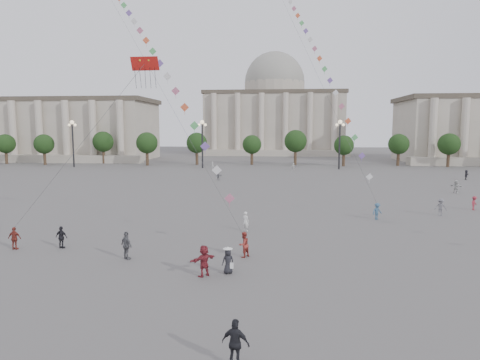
{
  "coord_description": "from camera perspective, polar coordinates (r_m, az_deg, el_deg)",
  "views": [
    {
      "loc": [
        2.23,
        -24.01,
        8.91
      ],
      "look_at": [
        -1.15,
        12.0,
        4.5
      ],
      "focal_mm": 32.0,
      "sensor_mm": 36.0,
      "label": 1
    }
  ],
  "objects": [
    {
      "name": "tourist_0",
      "position": [
        35.81,
        -27.84,
        -6.89
      ],
      "size": [
        1.01,
        0.45,
        1.69
      ],
      "primitive_type": "imported",
      "rotation": [
        0.0,
        0.0,
        3.1
      ],
      "color": "maroon",
      "rests_on": "ground"
    },
    {
      "name": "person_crowd_9",
      "position": [
        83.8,
        27.93,
        0.61
      ],
      "size": [
        1.31,
        1.56,
        1.69
      ],
      "primitive_type": "imported",
      "rotation": [
        0.0,
        0.0,
        0.95
      ],
      "color": "#232227",
      "rests_on": "ground"
    },
    {
      "name": "lamp_post_far_west",
      "position": [
        105.22,
        -21.42,
        5.62
      ],
      "size": [
        2.0,
        0.9,
        10.65
      ],
      "color": "#262628",
      "rests_on": "ground"
    },
    {
      "name": "person_crowd_8",
      "position": [
        53.21,
        28.77,
        -2.72
      ],
      "size": [
        1.1,
        1.11,
        1.54
      ],
      "primitive_type": "imported",
      "rotation": [
        0.0,
        0.0,
        0.79
      ],
      "color": "#9D2A39",
      "rests_on": "ground"
    },
    {
      "name": "dragon_kite",
      "position": [
        35.24,
        -12.69,
        13.66
      ],
      "size": [
        5.52,
        2.46,
        15.74
      ],
      "color": "red",
      "rests_on": "ground"
    },
    {
      "name": "kite_train_mid",
      "position": [
        68.04,
        7.47,
        20.73
      ],
      "size": [
        14.61,
        44.75,
        64.53
      ],
      "color": "#3F3F3F",
      "rests_on": "ground"
    },
    {
      "name": "person_crowd_12",
      "position": [
        73.54,
        -2.92,
        0.56
      ],
      "size": [
        1.43,
        1.03,
        1.49
      ],
      "primitive_type": "imported",
      "rotation": [
        0.0,
        0.0,
        2.66
      ],
      "color": "slate",
      "rests_on": "ground"
    },
    {
      "name": "lamp_post_mid_west",
      "position": [
        95.59,
        -5.06,
        5.99
      ],
      "size": [
        2.0,
        0.9,
        10.65
      ],
      "color": "#262628",
      "rests_on": "ground"
    },
    {
      "name": "person_crowd_6",
      "position": [
        48.31,
        25.19,
        -3.29
      ],
      "size": [
        1.26,
        0.9,
        1.76
      ],
      "primitive_type": "imported",
      "rotation": [
        0.0,
        0.0,
        6.05
      ],
      "color": "slate",
      "rests_on": "ground"
    },
    {
      "name": "kite_flyer_1",
      "position": [
        44.0,
        17.81,
        -3.99
      ],
      "size": [
        1.22,
        1.06,
        1.64
      ],
      "primitive_type": "imported",
      "rotation": [
        0.0,
        0.0,
        0.52
      ],
      "color": "#365A7A",
      "rests_on": "ground"
    },
    {
      "name": "tourist_3",
      "position": [
        30.41,
        -14.89,
        -8.44
      ],
      "size": [
        1.19,
        1.06,
        1.93
      ],
      "primitive_type": "imported",
      "rotation": [
        0.0,
        0.0,
        2.49
      ],
      "color": "#57585C",
      "rests_on": "ground"
    },
    {
      "name": "kite_flyer_0",
      "position": [
        29.91,
        0.5,
        -8.6
      ],
      "size": [
        1.07,
        1.1,
        1.78
      ],
      "primitive_type": "imported",
      "rotation": [
        0.0,
        0.0,
        4.01
      ],
      "color": "maroon",
      "rests_on": "ground"
    },
    {
      "name": "tourist_1",
      "position": [
        17.06,
        -0.58,
        -20.94
      ],
      "size": [
        1.17,
        0.72,
        1.87
      ],
      "primitive_type": "imported",
      "rotation": [
        0.0,
        0.0,
        2.88
      ],
      "color": "black",
      "rests_on": "ground"
    },
    {
      "name": "lamp_post_mid_east",
      "position": [
        94.88,
        13.16,
        5.82
      ],
      "size": [
        2.0,
        0.9,
        10.65
      ],
      "color": "#262628",
      "rests_on": "ground"
    },
    {
      "name": "person_crowd_13",
      "position": [
        37.29,
        0.76,
        -5.53
      ],
      "size": [
        0.75,
        0.67,
        1.71
      ],
      "primitive_type": "imported",
      "rotation": [
        0.0,
        0.0,
        2.61
      ],
      "color": "silver",
      "rests_on": "ground"
    },
    {
      "name": "tourist_4",
      "position": [
        34.7,
        -22.7,
        -7.06
      ],
      "size": [
        1.03,
        0.57,
        1.66
      ],
      "primitive_type": "imported",
      "rotation": [
        0.0,
        0.0,
        2.96
      ],
      "color": "black",
      "rests_on": "ground"
    },
    {
      "name": "person_crowd_4",
      "position": [
        90.84,
        7.13,
        1.76
      ],
      "size": [
        1.41,
        1.29,
        1.57
      ],
      "primitive_type": "imported",
      "rotation": [
        0.0,
        0.0,
        3.84
      ],
      "color": "silver",
      "rests_on": "ground"
    },
    {
      "name": "hat_person",
      "position": [
        26.72,
        -1.61,
        -10.66
      ],
      "size": [
        0.89,
        0.77,
        1.69
      ],
      "color": "black",
      "rests_on": "ground"
    },
    {
      "name": "person_crowd_10",
      "position": [
        93.52,
        -3.67,
        1.95
      ],
      "size": [
        0.65,
        0.69,
        1.59
      ],
      "primitive_type": "imported",
      "rotation": [
        0.0,
        0.0,
        2.2
      ],
      "color": "silver",
      "rests_on": "ground"
    },
    {
      "name": "ground",
      "position": [
        25.7,
        0.05,
        -13.34
      ],
      "size": [
        360.0,
        360.0,
        0.0
      ],
      "primitive_type": "plane",
      "color": "#504D4B",
      "rests_on": "ground"
    },
    {
      "name": "hall_west",
      "position": [
        140.95,
        -28.03,
        5.94
      ],
      "size": [
        84.0,
        26.22,
        17.2
      ],
      "color": "#A29988",
      "rests_on": "ground"
    },
    {
      "name": "tree_row",
      "position": [
        102.09,
        4.12,
        4.95
      ],
      "size": [
        137.12,
        5.12,
        8.0
      ],
      "color": "#3B2E1D",
      "rests_on": "ground"
    },
    {
      "name": "person_crowd_0",
      "position": [
        79.26,
        -3.07,
        1.04
      ],
      "size": [
        0.97,
        0.74,
        1.53
      ],
      "primitive_type": "imported",
      "rotation": [
        0.0,
        0.0,
        0.47
      ],
      "color": "#374B7D",
      "rests_on": "ground"
    },
    {
      "name": "tourist_2",
      "position": [
        26.29,
        -4.82,
        -10.68
      ],
      "size": [
        1.66,
        1.67,
        1.92
      ],
      "primitive_type": "imported",
      "rotation": [
        0.0,
        0.0,
        3.93
      ],
      "color": "maroon",
      "rests_on": "ground"
    },
    {
      "name": "hall_central",
      "position": [
        153.34,
        4.58,
        8.91
      ],
      "size": [
        48.3,
        34.3,
        35.5
      ],
      "color": "#A29988",
      "rests_on": "ground"
    },
    {
      "name": "person_crowd_7",
      "position": [
        65.9,
        26.84,
        -0.79
      ],
      "size": [
        1.6,
        1.51,
        1.8
      ],
      "primitive_type": "imported",
      "rotation": [
        0.0,
        0.0,
        2.41
      ],
      "color": "beige",
      "rests_on": "ground"
    },
    {
      "name": "kite_train_west",
      "position": [
        56.95,
        -15.18,
        20.92
      ],
      "size": [
        31.35,
        43.41,
        67.13
      ],
      "color": "#3F3F3F",
      "rests_on": "ground"
    }
  ]
}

